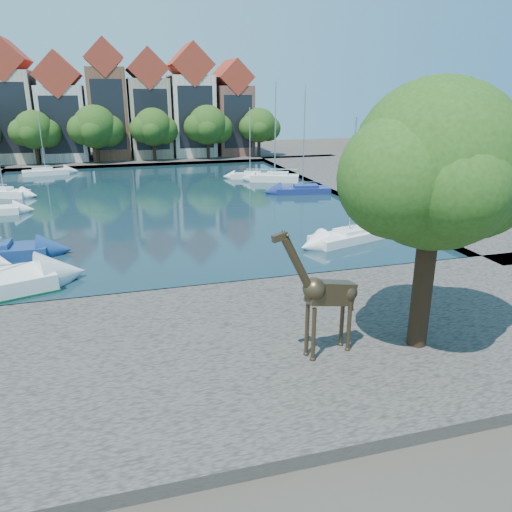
{
  "coord_description": "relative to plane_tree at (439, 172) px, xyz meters",
  "views": [
    {
      "loc": [
        -4.03,
        -25.02,
        10.61
      ],
      "look_at": [
        2.54,
        -2.0,
        2.55
      ],
      "focal_mm": 35.0,
      "sensor_mm": 36.0,
      "label": 1
    }
  ],
  "objects": [
    {
      "name": "ground",
      "position": [
        -7.62,
        9.01,
        -7.67
      ],
      "size": [
        160.0,
        160.0,
        0.0
      ],
      "primitive_type": "plane",
      "color": "#38332B",
      "rests_on": "ground"
    },
    {
      "name": "water_basin",
      "position": [
        -7.62,
        33.01,
        -7.63
      ],
      "size": [
        38.0,
        50.0,
        0.08
      ],
      "primitive_type": "cube",
      "color": "black",
      "rests_on": "ground"
    },
    {
      "name": "near_quay",
      "position": [
        -7.62,
        2.01,
        -7.42
      ],
      "size": [
        50.0,
        14.0,
        0.5
      ],
      "primitive_type": "cube",
      "color": "#544F49",
      "rests_on": "ground"
    },
    {
      "name": "far_quay",
      "position": [
        -7.62,
        65.01,
        -7.42
      ],
      "size": [
        60.0,
        16.0,
        0.5
      ],
      "primitive_type": "cube",
      "color": "#544F49",
      "rests_on": "ground"
    },
    {
      "name": "right_quay",
      "position": [
        17.38,
        33.01,
        -7.42
      ],
      "size": [
        14.0,
        52.0,
        0.5
      ],
      "primitive_type": "cube",
      "color": "#544F49",
      "rests_on": "ground"
    },
    {
      "name": "plane_tree",
      "position": [
        0.0,
        0.0,
        0.0
      ],
      "size": [
        8.32,
        6.4,
        10.62
      ],
      "color": "#332114",
      "rests_on": "near_quay"
    },
    {
      "name": "townhouse_west_mid",
      "position": [
        -24.62,
        64.99,
        0.56
      ],
      "size": [
        5.94,
        9.18,
        16.79
      ],
      "color": "#C1B194",
      "rests_on": "far_quay"
    },
    {
      "name": "townhouse_west_inner",
      "position": [
        -18.12,
        64.99,
        -0.32
      ],
      "size": [
        6.43,
        9.18,
        15.15
      ],
      "color": "beige",
      "rests_on": "far_quay"
    },
    {
      "name": "townhouse_center",
      "position": [
        -11.62,
        64.99,
        0.69
      ],
      "size": [
        5.44,
        9.18,
        16.93
      ],
      "color": "brown",
      "rests_on": "far_quay"
    },
    {
      "name": "townhouse_east_inner",
      "position": [
        -5.62,
        64.99,
        0.06
      ],
      "size": [
        5.94,
        9.18,
        15.79
      ],
      "color": "tan",
      "rests_on": "far_quay"
    },
    {
      "name": "townhouse_east_mid",
      "position": [
        0.88,
        64.99,
        0.43
      ],
      "size": [
        6.43,
        9.18,
        16.65
      ],
      "color": "beige",
      "rests_on": "far_quay"
    },
    {
      "name": "townhouse_east_end",
      "position": [
        7.38,
        64.99,
        -0.56
      ],
      "size": [
        5.44,
        9.18,
        14.43
      ],
      "color": "brown",
      "rests_on": "far_quay"
    },
    {
      "name": "far_tree_west",
      "position": [
        -21.52,
        59.5,
        -2.6
      ],
      "size": [
        6.76,
        5.2,
        7.36
      ],
      "color": "#332114",
      "rests_on": "far_quay"
    },
    {
      "name": "far_tree_mid_west",
      "position": [
        -13.51,
        59.5,
        -2.38
      ],
      "size": [
        7.8,
        6.0,
        8.0
      ],
      "color": "#332114",
      "rests_on": "far_quay"
    },
    {
      "name": "far_tree_mid_east",
      "position": [
        -5.52,
        59.5,
        -2.54
      ],
      "size": [
        7.02,
        5.4,
        7.52
      ],
      "color": "#332114",
      "rests_on": "far_quay"
    },
    {
      "name": "far_tree_east",
      "position": [
        2.49,
        59.5,
        -2.43
      ],
      "size": [
        7.54,
        5.8,
        7.84
      ],
      "color": "#332114",
      "rests_on": "far_quay"
    },
    {
      "name": "far_tree_far_east",
      "position": [
        10.48,
        59.5,
        -2.6
      ],
      "size": [
        6.76,
        5.2,
        7.36
      ],
      "color": "#332114",
      "rests_on": "far_quay"
    },
    {
      "name": "giraffe_statue",
      "position": [
        -4.24,
        0.29,
        -4.54
      ],
      "size": [
        3.73,
        1.13,
        5.35
      ],
      "color": "#3D301E",
      "rests_on": "near_quay"
    },
    {
      "name": "sailboat_left_d",
      "position": [
        -22.62,
        39.35,
        -7.05
      ],
      "size": [
        5.23,
        3.56,
        8.41
      ],
      "color": "white",
      "rests_on": "water_basin"
    },
    {
      "name": "sailboat_left_e",
      "position": [
        -20.05,
        53.01,
        -7.13
      ],
      "size": [
        5.81,
        2.8,
        7.7
      ],
      "color": "silver",
      "rests_on": "water_basin"
    },
    {
      "name": "sailboat_right_a",
      "position": [
        4.38,
        15.52,
        -7.12
      ],
      "size": [
        6.47,
        3.87,
        8.7
      ],
      "color": "white",
      "rests_on": "water_basin"
    },
    {
      "name": "sailboat_right_b",
      "position": [
        7.38,
        32.76,
        -7.09
      ],
      "size": [
        5.97,
        2.87,
        10.86
      ],
      "color": "navy",
      "rests_on": "water_basin"
    },
    {
      "name": "sailboat_right_c",
      "position": [
        6.74,
        40.29,
        -6.95
      ],
      "size": [
        6.02,
        4.08,
        11.24
      ],
      "color": "silver",
      "rests_on": "water_basin"
    },
    {
      "name": "sailboat_right_d",
      "position": [
        4.42,
        42.96,
        -7.09
      ],
      "size": [
        4.92,
        3.11,
        8.42
      ],
      "color": "silver",
      "rests_on": "water_basin"
    }
  ]
}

